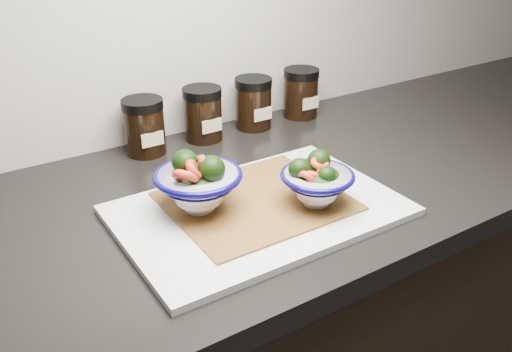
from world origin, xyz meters
TOP-DOWN VIEW (x-y plane):
  - countertop at (0.00, 1.45)m, footprint 3.50×0.60m
  - cutting_board at (-0.14, 1.37)m, footprint 0.45×0.30m
  - bamboo_mat at (-0.13, 1.38)m, footprint 0.28×0.24m
  - bowl_left at (-0.22, 1.41)m, footprint 0.14×0.14m
  - bowl_right at (-0.06, 1.32)m, footprint 0.12×0.12m
  - spice_jar_a at (-0.20, 1.69)m, footprint 0.08×0.08m
  - spice_jar_b at (-0.07, 1.69)m, footprint 0.08×0.08m
  - spice_jar_c at (0.06, 1.69)m, footprint 0.08×0.08m
  - spice_jar_d at (0.19, 1.69)m, footprint 0.08×0.08m

SIDE VIEW (x-z plane):
  - countertop at x=0.00m, z-range 0.86..0.90m
  - cutting_board at x=-0.14m, z-range 0.90..0.91m
  - bamboo_mat at x=-0.13m, z-range 0.91..0.92m
  - bowl_right at x=-0.06m, z-range 0.91..1.00m
  - spice_jar_a at x=-0.20m, z-range 0.90..1.01m
  - spice_jar_b at x=-0.07m, z-range 0.90..1.01m
  - spice_jar_c at x=0.06m, z-range 0.90..1.01m
  - spice_jar_d at x=0.19m, z-range 0.90..1.01m
  - bowl_left at x=-0.22m, z-range 0.91..1.01m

